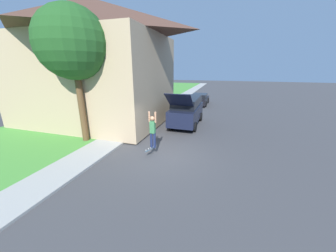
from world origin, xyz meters
TOP-DOWN VIEW (x-y plane):
  - ground_plane at (0.00, 0.00)m, footprint 120.00×120.00m
  - lawn at (-8.00, 6.00)m, footprint 10.00×80.00m
  - sidewalk at (-3.60, 6.00)m, footprint 1.80×80.00m
  - house at (-7.21, 4.40)m, footprint 11.57×8.55m
  - lawn_tree_near at (-5.08, 0.26)m, footprint 3.77×3.77m
  - suv_parked at (0.03, 5.49)m, footprint 2.03×5.43m
  - car_down_street at (-0.22, 14.30)m, footprint 1.98×4.29m
  - skateboarder at (-0.47, -0.29)m, footprint 0.41×0.21m
  - skateboard at (-0.61, -0.35)m, footprint 0.27×0.79m

SIDE VIEW (x-z plane):
  - ground_plane at x=0.00m, z-range 0.00..0.00m
  - lawn at x=-8.00m, z-range 0.00..0.08m
  - sidewalk at x=-3.60m, z-range 0.00..0.10m
  - skateboard at x=-0.61m, z-range 0.18..0.47m
  - car_down_street at x=-0.22m, z-range -0.01..1.29m
  - suv_parked at x=0.03m, z-range -0.24..2.57m
  - skateboarder at x=-0.47m, z-range 0.45..2.30m
  - house at x=-7.21m, z-range 0.24..9.25m
  - lawn_tree_near at x=-5.08m, z-range 1.82..9.14m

